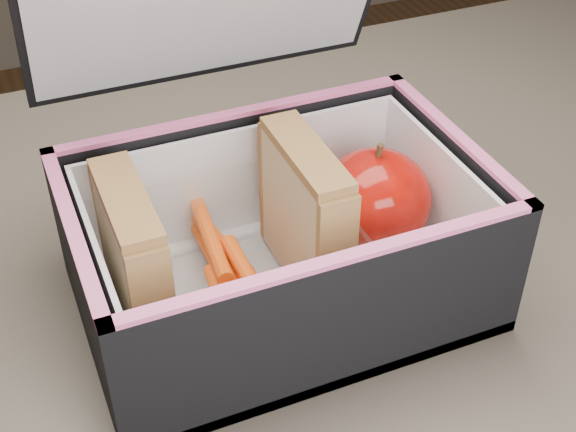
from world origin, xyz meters
The scene contains 8 objects.
kitchen_table centered at (0.00, 0.00, 0.66)m, with size 1.20×0.80×0.75m.
lunch_bag centered at (-0.01, 0.02, 0.81)m, with size 0.27×0.25×0.26m.
plastic_tub centered at (-0.05, 0.02, 0.80)m, with size 0.16×0.12×0.07m, color white, non-canonical shape.
sandwich_left centered at (-0.11, 0.02, 0.82)m, with size 0.03×0.09×0.10m.
sandwich_right centered at (0.01, 0.02, 0.82)m, with size 0.03×0.10×0.11m.
carrot_sticks centered at (-0.05, 0.02, 0.78)m, with size 0.05×0.15×0.03m.
paper_napkin centered at (0.07, 0.03, 0.77)m, with size 0.08×0.09×0.01m, color white.
red_apple centered at (0.07, 0.03, 0.81)m, with size 0.08×0.08×0.08m.
Camera 1 is at (-0.17, -0.37, 1.15)m, focal length 50.00 mm.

